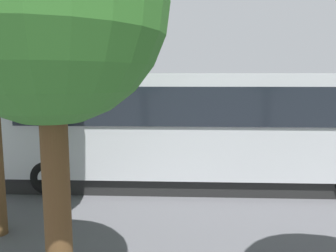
{
  "coord_description": "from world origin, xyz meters",
  "views": [
    {
      "loc": [
        -0.86,
        14.87,
        3.09
      ],
      "look_at": [
        0.01,
        0.55,
        1.1
      ],
      "focal_mm": 35.76,
      "sensor_mm": 36.0,
      "label": 1
    }
  ],
  "objects_px": {
    "spectator_right": "(157,135)",
    "parked_motorcycle_silver": "(131,151)",
    "traffic_cone": "(140,134)",
    "spectator_centre": "(188,134)",
    "tour_bus": "(196,129)",
    "spectator_far_left": "(263,137)",
    "spectator_left": "(224,135)",
    "stunt_motorcycle": "(104,128)"
  },
  "relations": [
    {
      "from": "spectator_far_left",
      "to": "spectator_right",
      "type": "height_order",
      "value": "spectator_far_left"
    },
    {
      "from": "spectator_far_left",
      "to": "traffic_cone",
      "type": "distance_m",
      "value": 7.02
    },
    {
      "from": "spectator_centre",
      "to": "stunt_motorcycle",
      "type": "bearing_deg",
      "value": -47.11
    },
    {
      "from": "tour_bus",
      "to": "spectator_far_left",
      "type": "bearing_deg",
      "value": -134.9
    },
    {
      "from": "tour_bus",
      "to": "spectator_left",
      "type": "xyz_separation_m",
      "value": [
        -1.12,
        -2.78,
        -0.6
      ]
    },
    {
      "from": "spectator_centre",
      "to": "spectator_right",
      "type": "height_order",
      "value": "spectator_centre"
    },
    {
      "from": "spectator_left",
      "to": "parked_motorcycle_silver",
      "type": "bearing_deg",
      "value": 7.87
    },
    {
      "from": "tour_bus",
      "to": "spectator_left",
      "type": "height_order",
      "value": "tour_bus"
    },
    {
      "from": "spectator_left",
      "to": "spectator_right",
      "type": "distance_m",
      "value": 2.57
    },
    {
      "from": "spectator_far_left",
      "to": "traffic_cone",
      "type": "bearing_deg",
      "value": -41.73
    },
    {
      "from": "spectator_centre",
      "to": "parked_motorcycle_silver",
      "type": "bearing_deg",
      "value": 4.51
    },
    {
      "from": "spectator_right",
      "to": "parked_motorcycle_silver",
      "type": "height_order",
      "value": "spectator_right"
    },
    {
      "from": "spectator_centre",
      "to": "traffic_cone",
      "type": "distance_m",
      "value": 5.35
    },
    {
      "from": "spectator_right",
      "to": "parked_motorcycle_silver",
      "type": "distance_m",
      "value": 1.2
    },
    {
      "from": "spectator_left",
      "to": "spectator_centre",
      "type": "distance_m",
      "value": 1.4
    },
    {
      "from": "spectator_far_left",
      "to": "spectator_centre",
      "type": "relative_size",
      "value": 0.95
    },
    {
      "from": "spectator_centre",
      "to": "traffic_cone",
      "type": "bearing_deg",
      "value": -62.29
    },
    {
      "from": "traffic_cone",
      "to": "stunt_motorcycle",
      "type": "bearing_deg",
      "value": 2.06
    },
    {
      "from": "tour_bus",
      "to": "stunt_motorcycle",
      "type": "height_order",
      "value": "tour_bus"
    },
    {
      "from": "parked_motorcycle_silver",
      "to": "stunt_motorcycle",
      "type": "bearing_deg",
      "value": -65.28
    },
    {
      "from": "spectator_left",
      "to": "traffic_cone",
      "type": "relative_size",
      "value": 2.79
    },
    {
      "from": "spectator_left",
      "to": "spectator_centre",
      "type": "bearing_deg",
      "value": 12.9
    },
    {
      "from": "parked_motorcycle_silver",
      "to": "stunt_motorcycle",
      "type": "height_order",
      "value": "stunt_motorcycle"
    },
    {
      "from": "tour_bus",
      "to": "spectator_centre",
      "type": "bearing_deg",
      "value": -84.18
    },
    {
      "from": "parked_motorcycle_silver",
      "to": "spectator_right",
      "type": "bearing_deg",
      "value": -144.74
    },
    {
      "from": "tour_bus",
      "to": "spectator_left",
      "type": "relative_size",
      "value": 6.55
    },
    {
      "from": "spectator_far_left",
      "to": "spectator_left",
      "type": "height_order",
      "value": "spectator_left"
    },
    {
      "from": "tour_bus",
      "to": "parked_motorcycle_silver",
      "type": "bearing_deg",
      "value": -44.51
    },
    {
      "from": "spectator_left",
      "to": "traffic_cone",
      "type": "xyz_separation_m",
      "value": [
        3.83,
        -4.37,
        -0.74
      ]
    },
    {
      "from": "spectator_far_left",
      "to": "spectator_centre",
      "type": "height_order",
      "value": "spectator_centre"
    },
    {
      "from": "spectator_left",
      "to": "spectator_right",
      "type": "height_order",
      "value": "spectator_left"
    },
    {
      "from": "parked_motorcycle_silver",
      "to": "stunt_motorcycle",
      "type": "distance_m",
      "value": 5.27
    },
    {
      "from": "parked_motorcycle_silver",
      "to": "traffic_cone",
      "type": "xyz_separation_m",
      "value": [
        0.37,
        -4.85,
        -0.18
      ]
    },
    {
      "from": "spectator_far_left",
      "to": "parked_motorcycle_silver",
      "type": "height_order",
      "value": "spectator_far_left"
    },
    {
      "from": "tour_bus",
      "to": "spectator_centre",
      "type": "xyz_separation_m",
      "value": [
        0.25,
        -2.46,
        -0.55
      ]
    },
    {
      "from": "traffic_cone",
      "to": "spectator_centre",
      "type": "bearing_deg",
      "value": 117.71
    },
    {
      "from": "spectator_left",
      "to": "parked_motorcycle_silver",
      "type": "height_order",
      "value": "spectator_left"
    },
    {
      "from": "spectator_far_left",
      "to": "stunt_motorcycle",
      "type": "distance_m",
      "value": 8.41
    },
    {
      "from": "spectator_centre",
      "to": "stunt_motorcycle",
      "type": "relative_size",
      "value": 0.89
    },
    {
      "from": "spectator_centre",
      "to": "spectator_right",
      "type": "relative_size",
      "value": 1.1
    },
    {
      "from": "spectator_left",
      "to": "stunt_motorcycle",
      "type": "xyz_separation_m",
      "value": [
        5.66,
        -4.31,
        -0.44
      ]
    },
    {
      "from": "spectator_left",
      "to": "spectator_far_left",
      "type": "bearing_deg",
      "value": 168.8
    }
  ]
}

